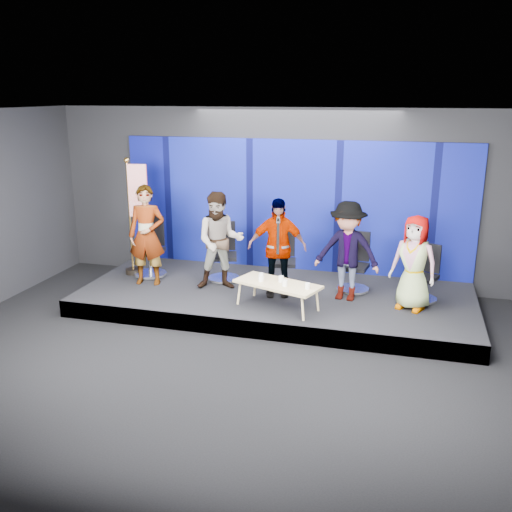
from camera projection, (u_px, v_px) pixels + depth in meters
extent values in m
plane|color=black|center=(235.00, 367.00, 8.12)|extent=(10.00, 10.00, 0.00)
cube|color=black|center=(294.00, 198.00, 11.34)|extent=(10.00, 0.02, 3.50)
cube|color=black|center=(60.00, 398.00, 3.93)|extent=(10.00, 0.02, 3.50)
cube|color=black|center=(232.00, 115.00, 7.15)|extent=(10.00, 8.00, 0.02)
cube|color=black|center=(276.00, 299.00, 10.40)|extent=(7.00, 3.00, 0.30)
cube|color=#080C61|center=(293.00, 206.00, 11.34)|extent=(7.00, 0.08, 2.60)
cylinder|color=silver|center=(151.00, 274.00, 11.19)|extent=(0.74, 0.74, 0.06)
cylinder|color=silver|center=(150.00, 262.00, 11.13)|extent=(0.08, 0.08, 0.43)
cube|color=black|center=(150.00, 251.00, 11.07)|extent=(0.60, 0.60, 0.08)
cube|color=black|center=(152.00, 231.00, 11.22)|extent=(0.48, 0.13, 0.59)
imported|color=black|center=(147.00, 235.00, 10.52)|extent=(0.74, 0.55, 1.86)
cylinder|color=silver|center=(224.00, 279.00, 10.93)|extent=(0.78, 0.78, 0.06)
cylinder|color=silver|center=(224.00, 267.00, 10.87)|extent=(0.07, 0.07, 0.41)
cube|color=black|center=(224.00, 256.00, 10.81)|extent=(0.62, 0.62, 0.07)
cube|color=black|center=(224.00, 236.00, 10.95)|extent=(0.45, 0.19, 0.57)
imported|color=black|center=(220.00, 241.00, 10.26)|extent=(1.03, 0.91, 1.79)
cylinder|color=silver|center=(282.00, 285.00, 10.58)|extent=(0.71, 0.71, 0.06)
cylinder|color=silver|center=(282.00, 273.00, 10.52)|extent=(0.07, 0.07, 0.40)
cube|color=black|center=(283.00, 262.00, 10.46)|extent=(0.57, 0.57, 0.07)
cube|color=black|center=(283.00, 242.00, 10.60)|extent=(0.45, 0.14, 0.56)
imported|color=black|center=(277.00, 247.00, 9.93)|extent=(1.08, 0.62, 1.74)
cylinder|color=silver|center=(353.00, 289.00, 10.34)|extent=(0.67, 0.67, 0.06)
cylinder|color=silver|center=(353.00, 277.00, 10.28)|extent=(0.07, 0.07, 0.40)
cube|color=black|center=(354.00, 267.00, 10.22)|extent=(0.54, 0.54, 0.07)
cube|color=black|center=(358.00, 246.00, 10.34)|extent=(0.44, 0.11, 0.55)
imported|color=black|center=(347.00, 251.00, 9.72)|extent=(1.19, 0.78, 1.73)
cylinder|color=silver|center=(421.00, 299.00, 9.86)|extent=(0.72, 0.72, 0.06)
cylinder|color=silver|center=(422.00, 288.00, 9.80)|extent=(0.06, 0.06, 0.37)
cube|color=black|center=(423.00, 277.00, 9.75)|extent=(0.57, 0.57, 0.06)
cube|color=black|center=(429.00, 258.00, 9.84)|extent=(0.39, 0.19, 0.50)
imported|color=black|center=(414.00, 263.00, 9.31)|extent=(0.91, 0.76, 1.58)
cube|color=tan|center=(278.00, 284.00, 9.44)|extent=(1.54, 1.04, 0.04)
cylinder|color=tan|center=(239.00, 293.00, 9.66)|extent=(0.04, 0.04, 0.39)
cylinder|color=tan|center=(255.00, 286.00, 10.03)|extent=(0.04, 0.04, 0.39)
cylinder|color=tan|center=(303.00, 309.00, 8.97)|extent=(0.04, 0.04, 0.39)
cylinder|color=tan|center=(317.00, 300.00, 9.34)|extent=(0.04, 0.04, 0.39)
cylinder|color=white|center=(261.00, 275.00, 9.68)|extent=(0.07, 0.07, 0.09)
cylinder|color=white|center=(261.00, 278.00, 9.50)|extent=(0.09, 0.09, 0.10)
cylinder|color=white|center=(281.00, 279.00, 9.46)|extent=(0.09, 0.09, 0.10)
cylinder|color=white|center=(285.00, 283.00, 9.26)|extent=(0.08, 0.08, 0.10)
cylinder|color=white|center=(307.00, 286.00, 9.13)|extent=(0.08, 0.08, 0.10)
cylinder|color=black|center=(133.00, 271.00, 11.33)|extent=(0.31, 0.31, 0.10)
cylinder|color=#B5873A|center=(130.00, 217.00, 11.03)|extent=(0.04, 0.04, 2.10)
sphere|color=#B5873A|center=(127.00, 160.00, 10.72)|extent=(0.11, 0.11, 0.11)
cube|color=red|center=(138.00, 191.00, 10.85)|extent=(0.37, 0.12, 1.00)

